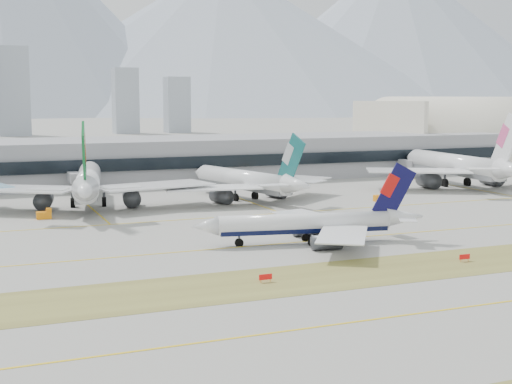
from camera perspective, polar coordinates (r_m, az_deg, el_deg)
name	(u,v)px	position (r m, az deg, el deg)	size (l,w,h in m)	color
ground	(287,238)	(149.49, 2.53, -3.68)	(3000.00, 3000.00, 0.00)	gray
apron_markings	(449,307)	(104.31, 15.15, -8.85)	(360.00, 122.22, 0.06)	olive
taxiing_airliner	(313,224)	(143.75, 4.57, -2.56)	(48.05, 41.27, 16.23)	white
widebody_eva	(88,184)	(195.55, -13.31, 0.66)	(66.66, 66.05, 24.14)	white
widebody_cathay	(247,182)	(203.71, -0.71, 0.84)	(55.42, 55.30, 20.38)	white
widebody_china_air	(459,166)	(245.39, 15.91, 1.98)	(70.45, 69.20, 25.20)	white
terminal	(153,159)	(256.44, -8.24, 2.59)	(280.00, 43.10, 15.00)	gray
hangar	(468,161)	(345.55, 16.63, 2.36)	(91.00, 60.00, 60.00)	silver
hold_sign_left	(266,277)	(113.43, 0.77, -6.82)	(2.20, 0.15, 1.35)	red
hold_sign_right	(465,257)	(132.92, 16.35, -5.00)	(2.20, 0.15, 1.35)	red
gse_c	(381,198)	(205.56, 9.94, -0.44)	(3.55, 2.00, 2.60)	orange
gse_b	(45,215)	(180.10, -16.56, -1.74)	(3.55, 2.00, 2.60)	orange
mountain_ridge	(11,22)	(1547.86, -19.03, 12.71)	(2830.00, 1120.00, 470.00)	#9EA8B7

